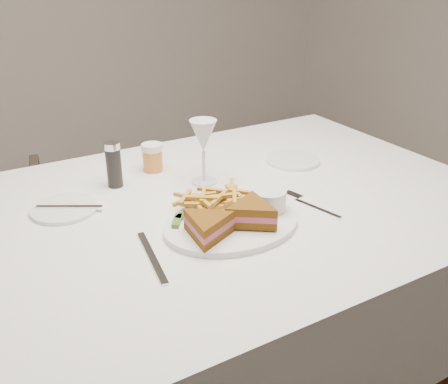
% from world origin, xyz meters
% --- Properties ---
extents(table, '(1.49, 1.04, 0.75)m').
position_xyz_m(table, '(0.22, 0.32, 0.38)').
color(table, silver).
rests_on(table, ground).
extents(chair_far, '(0.67, 0.65, 0.58)m').
position_xyz_m(chair_far, '(0.26, 1.25, 0.29)').
color(chair_far, '#44352A').
rests_on(chair_far, ground).
extents(table_setting, '(0.83, 0.63, 0.18)m').
position_xyz_m(table_setting, '(0.20, 0.29, 0.79)').
color(table_setting, white).
rests_on(table_setting, table).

